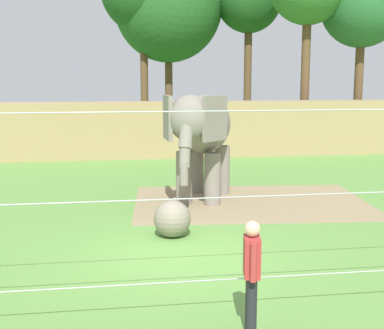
# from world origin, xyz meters

# --- Properties ---
(ground_plane) EXTENTS (120.00, 120.00, 0.00)m
(ground_plane) POSITION_xyz_m (0.00, 0.00, 0.00)
(ground_plane) COLOR #609342
(dirt_patch) EXTENTS (7.09, 5.23, 0.01)m
(dirt_patch) POSITION_xyz_m (2.65, 4.36, 0.00)
(dirt_patch) COLOR #937F5B
(dirt_patch) RESTS_ON ground
(embankment_wall) EXTENTS (36.00, 1.80, 2.45)m
(embankment_wall) POSITION_xyz_m (0.00, 13.79, 1.23)
(embankment_wall) COLOR tan
(embankment_wall) RESTS_ON ground
(elephant) EXTENTS (2.61, 4.01, 3.15)m
(elephant) POSITION_xyz_m (1.26, 4.79, 2.08)
(elephant) COLOR gray
(elephant) RESTS_ON ground
(enrichment_ball) EXTENTS (0.85, 0.85, 0.85)m
(enrichment_ball) POSITION_xyz_m (-0.00, 1.31, 0.42)
(enrichment_ball) COLOR gray
(enrichment_ball) RESTS_ON ground
(cable_fence) EXTENTS (12.29, 0.21, 3.26)m
(cable_fence) POSITION_xyz_m (0.00, -2.90, 1.64)
(cable_fence) COLOR brown
(cable_fence) RESTS_ON ground
(zookeeper) EXTENTS (0.28, 0.59, 1.67)m
(zookeeper) POSITION_xyz_m (0.56, -3.55, 0.93)
(zookeeper) COLOR #232328
(zookeeper) RESTS_ON ground
(tree_right_of_centre) EXTENTS (4.21, 4.21, 9.44)m
(tree_right_of_centre) POSITION_xyz_m (11.30, 15.93, 7.17)
(tree_right_of_centre) COLOR brown
(tree_right_of_centre) RESTS_ON ground
(tree_far_right) EXTENTS (6.21, 6.21, 10.89)m
(tree_far_right) POSITION_xyz_m (2.08, 21.31, 7.60)
(tree_far_right) COLOR brown
(tree_far_right) RESTS_ON ground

